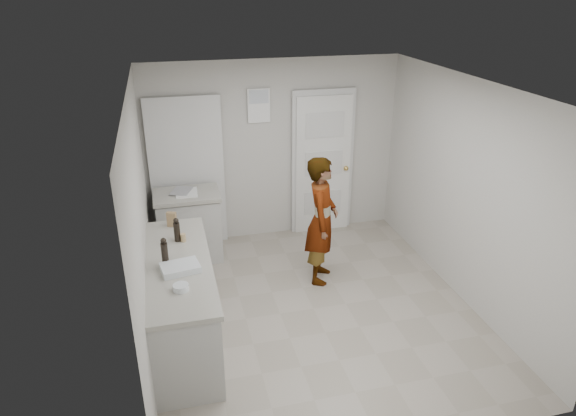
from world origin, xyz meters
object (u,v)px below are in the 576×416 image
object	(u,v)px
egg_bowl	(181,287)
person	(322,220)
cake_mix_box	(172,219)
spice_jar	(183,238)
baking_dish	(180,268)
oil_cruet_a	(177,230)
oil_cruet_b	(165,252)

from	to	relation	value
egg_bowl	person	bearing A→B (deg)	37.59
cake_mix_box	spice_jar	bearing A→B (deg)	-54.28
egg_bowl	baking_dish	bearing A→B (deg)	87.57
cake_mix_box	egg_bowl	size ratio (longest dim) A/B	1.20
person	egg_bowl	world-z (taller)	person
person	baking_dish	bearing A→B (deg)	143.00
cake_mix_box	oil_cruet_a	world-z (taller)	oil_cruet_a
baking_dish	egg_bowl	bearing A→B (deg)	-92.43
person	oil_cruet_a	size ratio (longest dim) A/B	6.05
baking_dish	egg_bowl	world-z (taller)	baking_dish
person	egg_bowl	bearing A→B (deg)	150.54
baking_dish	spice_jar	bearing A→B (deg)	83.77
spice_jar	oil_cruet_b	bearing A→B (deg)	-112.80
spice_jar	baking_dish	bearing A→B (deg)	-96.23
oil_cruet_b	egg_bowl	size ratio (longest dim) A/B	2.11
cake_mix_box	baking_dish	world-z (taller)	cake_mix_box
spice_jar	oil_cruet_b	xyz separation A→B (m)	(-0.19, -0.46, 0.10)
cake_mix_box	egg_bowl	bearing A→B (deg)	-67.45
cake_mix_box	spice_jar	world-z (taller)	cake_mix_box
oil_cruet_b	baking_dish	world-z (taller)	oil_cruet_b
egg_bowl	spice_jar	bearing A→B (deg)	85.14
oil_cruet_a	baking_dish	bearing A→B (deg)	-90.69
oil_cruet_a	egg_bowl	bearing A→B (deg)	-91.30
oil_cruet_a	baking_dish	world-z (taller)	oil_cruet_a
person	cake_mix_box	size ratio (longest dim) A/B	9.45
oil_cruet_b	egg_bowl	distance (m)	0.49
oil_cruet_b	baking_dish	distance (m)	0.22
cake_mix_box	oil_cruet_a	xyz separation A→B (m)	(0.04, -0.37, 0.04)
person	cake_mix_box	world-z (taller)	person
cake_mix_box	oil_cruet_a	size ratio (longest dim) A/B	0.64
spice_jar	egg_bowl	size ratio (longest dim) A/B	0.61
spice_jar	oil_cruet_a	world-z (taller)	oil_cruet_a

